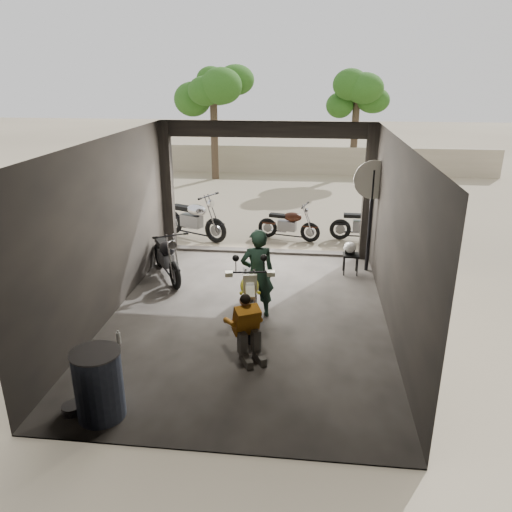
% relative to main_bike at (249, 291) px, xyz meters
% --- Properties ---
extents(ground, '(80.00, 80.00, 0.00)m').
position_rel_main_bike_xyz_m(ground, '(-0.05, 0.20, -0.62)').
color(ground, '#7A6D56').
rests_on(ground, ground).
extents(garage, '(7.00, 7.13, 3.20)m').
position_rel_main_bike_xyz_m(garage, '(-0.05, 0.74, 0.66)').
color(garage, '#2D2B28').
rests_on(garage, ground).
extents(boundary_wall, '(18.00, 0.30, 1.20)m').
position_rel_main_bike_xyz_m(boundary_wall, '(-0.05, 14.20, -0.02)').
color(boundary_wall, gray).
rests_on(boundary_wall, ground).
extents(tree_left, '(2.20, 2.20, 5.60)m').
position_rel_main_bike_xyz_m(tree_left, '(-3.05, 12.70, 3.37)').
color(tree_left, '#382B1E').
rests_on(tree_left, ground).
extents(tree_right, '(2.20, 2.20, 5.00)m').
position_rel_main_bike_xyz_m(tree_right, '(2.75, 14.20, 2.94)').
color(tree_right, '#382B1E').
rests_on(tree_right, ground).
extents(main_bike, '(1.02, 1.94, 1.23)m').
position_rel_main_bike_xyz_m(main_bike, '(0.00, 0.00, 0.00)').
color(main_bike, beige).
rests_on(main_bike, ground).
extents(left_bike, '(1.44, 1.79, 1.13)m').
position_rel_main_bike_xyz_m(left_bike, '(-2.05, 1.90, -0.05)').
color(left_bike, black).
rests_on(left_bike, ground).
extents(outside_bike_a, '(2.02, 1.50, 1.27)m').
position_rel_main_bike_xyz_m(outside_bike_a, '(-2.12, 4.68, 0.02)').
color(outside_bike_a, black).
rests_on(outside_bike_a, ground).
extents(outside_bike_b, '(1.60, 0.96, 1.01)m').
position_rel_main_bike_xyz_m(outside_bike_b, '(0.44, 4.84, -0.11)').
color(outside_bike_b, '#37170D').
rests_on(outside_bike_b, ground).
extents(outside_bike_c, '(1.60, 0.69, 1.07)m').
position_rel_main_bike_xyz_m(outside_bike_c, '(2.45, 4.98, -0.08)').
color(outside_bike_c, black).
rests_on(outside_bike_c, ground).
extents(rider, '(0.70, 0.56, 1.68)m').
position_rel_main_bike_xyz_m(rider, '(0.11, 0.27, 0.22)').
color(rider, black).
rests_on(rider, ground).
extents(mechanic, '(0.78, 0.85, 1.00)m').
position_rel_main_bike_xyz_m(mechanic, '(0.14, -1.19, -0.11)').
color(mechanic, '#BB7219').
rests_on(mechanic, ground).
extents(stool, '(0.34, 0.34, 0.47)m').
position_rel_main_bike_xyz_m(stool, '(1.94, 2.54, -0.22)').
color(stool, black).
rests_on(stool, ground).
extents(helmet, '(0.33, 0.34, 0.26)m').
position_rel_main_bike_xyz_m(helmet, '(1.90, 2.58, -0.01)').
color(helmet, silver).
rests_on(helmet, stool).
extents(oil_drum, '(0.63, 0.63, 0.95)m').
position_rel_main_bike_xyz_m(oil_drum, '(-1.59, -2.80, -0.14)').
color(oil_drum, '#39445F').
rests_on(oil_drum, ground).
extents(sign_post, '(0.84, 0.08, 2.51)m').
position_rel_main_bike_xyz_m(sign_post, '(2.32, 2.77, 1.09)').
color(sign_post, black).
rests_on(sign_post, ground).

